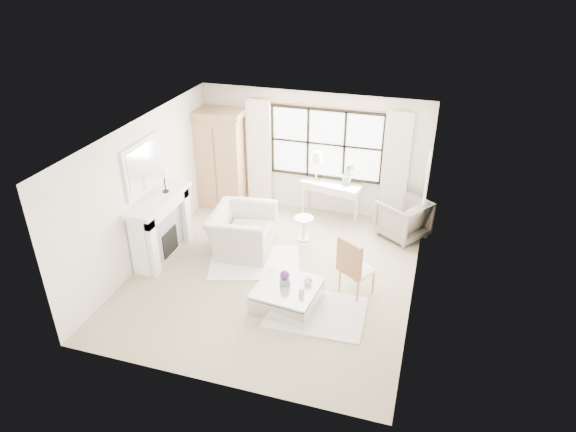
% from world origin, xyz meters
% --- Properties ---
extents(floor, '(5.50, 5.50, 0.00)m').
position_xyz_m(floor, '(0.00, 0.00, 0.00)').
color(floor, tan).
rests_on(floor, ground).
extents(ceiling, '(5.50, 5.50, 0.00)m').
position_xyz_m(ceiling, '(0.00, 0.00, 2.70)').
color(ceiling, white).
rests_on(ceiling, ground).
extents(wall_back, '(5.00, 0.00, 5.00)m').
position_xyz_m(wall_back, '(0.00, 2.75, 1.35)').
color(wall_back, silver).
rests_on(wall_back, ground).
extents(wall_front, '(5.00, 0.00, 5.00)m').
position_xyz_m(wall_front, '(0.00, -2.75, 1.35)').
color(wall_front, silver).
rests_on(wall_front, ground).
extents(wall_left, '(0.00, 5.50, 5.50)m').
position_xyz_m(wall_left, '(-2.50, 0.00, 1.35)').
color(wall_left, white).
rests_on(wall_left, ground).
extents(wall_right, '(0.00, 5.50, 5.50)m').
position_xyz_m(wall_right, '(2.50, 0.00, 1.35)').
color(wall_right, beige).
rests_on(wall_right, ground).
extents(window_pane, '(2.40, 0.02, 1.50)m').
position_xyz_m(window_pane, '(0.30, 2.73, 1.60)').
color(window_pane, white).
rests_on(window_pane, wall_back).
extents(window_frame, '(2.50, 0.04, 1.50)m').
position_xyz_m(window_frame, '(0.30, 2.72, 1.60)').
color(window_frame, black).
rests_on(window_frame, wall_back).
extents(curtain_rod, '(3.30, 0.04, 0.04)m').
position_xyz_m(curtain_rod, '(0.30, 2.67, 2.47)').
color(curtain_rod, '#C68F44').
rests_on(curtain_rod, wall_back).
extents(curtain_left, '(0.55, 0.10, 2.47)m').
position_xyz_m(curtain_left, '(-1.20, 2.65, 1.24)').
color(curtain_left, white).
rests_on(curtain_left, ground).
extents(curtain_right, '(0.55, 0.10, 2.47)m').
position_xyz_m(curtain_right, '(1.80, 2.65, 1.24)').
color(curtain_right, beige).
rests_on(curtain_right, ground).
extents(fireplace, '(0.58, 1.66, 1.26)m').
position_xyz_m(fireplace, '(-2.27, 0.00, 0.65)').
color(fireplace, white).
rests_on(fireplace, ground).
extents(mirror_frame, '(0.05, 1.15, 0.95)m').
position_xyz_m(mirror_frame, '(-2.47, 0.00, 1.84)').
color(mirror_frame, white).
rests_on(mirror_frame, wall_left).
extents(mirror_glass, '(0.02, 1.00, 0.80)m').
position_xyz_m(mirror_glass, '(-2.44, 0.00, 1.84)').
color(mirror_glass, silver).
rests_on(mirror_glass, wall_left).
extents(art_frame, '(0.04, 0.62, 0.82)m').
position_xyz_m(art_frame, '(2.47, 1.70, 1.55)').
color(art_frame, white).
rests_on(art_frame, wall_right).
extents(art_canvas, '(0.01, 0.52, 0.72)m').
position_xyz_m(art_canvas, '(2.45, 1.70, 1.55)').
color(art_canvas, beige).
rests_on(art_canvas, wall_right).
extents(mantel_lamp, '(0.22, 0.22, 0.51)m').
position_xyz_m(mantel_lamp, '(-2.20, 0.24, 1.65)').
color(mantel_lamp, black).
rests_on(mantel_lamp, fireplace).
extents(armoire, '(1.17, 0.78, 2.24)m').
position_xyz_m(armoire, '(-2.03, 2.39, 1.14)').
color(armoire, tan).
rests_on(armoire, floor).
extents(console_table, '(1.37, 0.71, 0.80)m').
position_xyz_m(console_table, '(0.49, 2.53, 0.40)').
color(console_table, white).
rests_on(console_table, floor).
extents(console_lamp, '(0.28, 0.28, 0.69)m').
position_xyz_m(console_lamp, '(0.15, 2.54, 1.36)').
color(console_lamp, '#B99540').
rests_on(console_lamp, console_table).
extents(orchid_plant, '(0.30, 0.25, 0.51)m').
position_xyz_m(orchid_plant, '(0.85, 2.53, 1.05)').
color(orchid_plant, '#5F774F').
rests_on(orchid_plant, console_table).
extents(side_table, '(0.40, 0.40, 0.51)m').
position_xyz_m(side_table, '(0.20, 1.36, 0.33)').
color(side_table, silver).
rests_on(side_table, floor).
extents(rug_left, '(1.97, 1.65, 0.03)m').
position_xyz_m(rug_left, '(-0.46, 0.25, 0.01)').
color(rug_left, white).
rests_on(rug_left, floor).
extents(rug_right, '(1.63, 1.25, 0.03)m').
position_xyz_m(rug_right, '(1.03, -0.85, 0.01)').
color(rug_right, silver).
rests_on(rug_right, floor).
extents(club_armchair, '(1.25, 1.40, 0.84)m').
position_xyz_m(club_armchair, '(-0.85, 0.64, 0.42)').
color(club_armchair, beige).
rests_on(club_armchair, floor).
extents(wingback_chair, '(1.23, 1.23, 0.82)m').
position_xyz_m(wingback_chair, '(2.11, 2.11, 0.41)').
color(wingback_chair, gray).
rests_on(wingback_chair, floor).
extents(french_chair, '(0.66, 0.67, 1.08)m').
position_xyz_m(french_chair, '(1.54, -0.11, 0.31)').
color(french_chair, '#AF7449').
rests_on(french_chair, floor).
extents(coffee_table, '(1.10, 1.10, 0.38)m').
position_xyz_m(coffee_table, '(0.51, -0.79, 0.18)').
color(coffee_table, silver).
rests_on(coffee_table, floor).
extents(planter_box, '(0.21, 0.21, 0.12)m').
position_xyz_m(planter_box, '(0.45, -0.75, 0.44)').
color(planter_box, slate).
rests_on(planter_box, coffee_table).
extents(planter_flowers, '(0.15, 0.15, 0.15)m').
position_xyz_m(planter_flowers, '(0.45, -0.75, 0.58)').
color(planter_flowers, '#552A6B').
rests_on(planter_flowers, planter_box).
extents(pillar_candle, '(0.09, 0.09, 0.12)m').
position_xyz_m(pillar_candle, '(0.79, -0.93, 0.44)').
color(pillar_candle, beige).
rests_on(pillar_candle, coffee_table).
extents(coffee_vase, '(0.17, 0.17, 0.15)m').
position_xyz_m(coffee_vase, '(0.82, -0.62, 0.46)').
color(coffee_vase, silver).
rests_on(coffee_vase, coffee_table).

